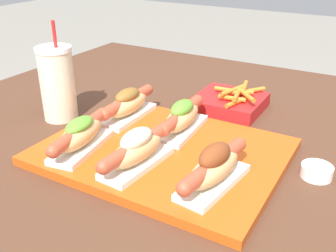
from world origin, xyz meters
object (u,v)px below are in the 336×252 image
Objects in this scene: serving_tray at (163,151)px; hot_dog_2 at (214,167)px; drink_cup at (57,83)px; fries_basket at (230,102)px; hot_dog_1 at (137,149)px; sauce_bowl at (317,171)px; hot_dog_3 at (128,104)px; hot_dog_4 at (182,117)px; hot_dog_0 at (80,135)px.

hot_dog_2 is (0.14, -0.07, 0.04)m from serving_tray.
fries_basket is (0.34, 0.26, -0.07)m from drink_cup.
hot_dog_1 is 0.38m from fries_basket.
serving_tray is 0.29m from fries_basket.
sauce_bowl is 0.24× the size of drink_cup.
hot_dog_2 is at bearing -28.66° from hot_dog_3.
hot_dog_2 is at bearing -26.69° from serving_tray.
hot_dog_1 is 0.22m from hot_dog_3.
serving_tray is at bearing -6.42° from drink_cup.
hot_dog_4 reaches higher than fries_basket.
fries_basket is (0.17, 0.20, -0.03)m from hot_dog_3.
drink_cup reaches higher than fries_basket.
drink_cup is at bearing 173.58° from serving_tray.
hot_dog_1 reaches higher than hot_dog_4.
serving_tray is 2.32× the size of hot_dog_4.
fries_basket is at bearing 81.69° from hot_dog_4.
hot_dog_1 reaches higher than serving_tray.
hot_dog_1 reaches higher than hot_dog_3.
hot_dog_0 is (-0.14, -0.09, 0.04)m from serving_tray.
drink_cup reaches higher than hot_dog_2.
sauce_bowl is at bearing 45.25° from hot_dog_2.
hot_dog_2 is 0.21m from sauce_bowl.
hot_dog_0 is 0.22m from hot_dog_4.
drink_cup is at bearing -162.93° from hot_dog_3.
fries_basket is (0.03, 0.29, 0.01)m from serving_tray.
drink_cup is (-0.31, 0.03, 0.08)m from serving_tray.
sauce_bowl is 0.60m from drink_cup.
hot_dog_4 is (-0.14, 0.15, -0.00)m from hot_dog_2.
hot_dog_4 is (0.00, 0.17, -0.00)m from hot_dog_1.
hot_dog_3 reaches higher than sauce_bowl.
hot_dog_3 reaches higher than hot_dog_0.
hot_dog_2 is at bearing -47.11° from hot_dog_4.
fries_basket is at bearing 84.49° from serving_tray.
serving_tray is at bearing 85.84° from hot_dog_1.
hot_dog_2 reaches higher than hot_dog_1.
hot_dog_2 reaches higher than fries_basket.
hot_dog_1 is at bearing -21.22° from drink_cup.
hot_dog_1 reaches higher than hot_dog_0.
hot_dog_2 is at bearing -72.53° from fries_basket.
sauce_bowl is (0.42, 0.16, -0.04)m from hot_dog_0.
hot_dog_1 is 1.23× the size of fries_basket.
hot_dog_2 is 0.38m from fries_basket.
drink_cup is 0.43m from fries_basket.
hot_dog_0 is at bearing -35.07° from drink_cup.
hot_dog_3 is at bearing 17.07° from drink_cup.
hot_dog_4 is at bearing 178.03° from sauce_bowl.
drink_cup is (-0.60, -0.04, 0.08)m from sauce_bowl.
hot_dog_3 is at bearing 129.52° from hot_dog_1.
hot_dog_3 is (-0.29, 0.16, -0.00)m from hot_dog_2.
hot_dog_1 is 0.33m from sauce_bowl.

